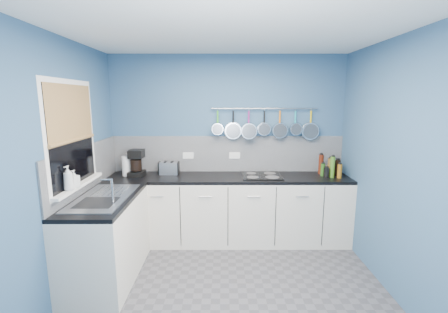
{
  "coord_description": "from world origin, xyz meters",
  "views": [
    {
      "loc": [
        -0.06,
        -2.78,
        1.91
      ],
      "look_at": [
        -0.05,
        0.75,
        1.25
      ],
      "focal_mm": 24.77,
      "sensor_mm": 36.0,
      "label": 1
    }
  ],
  "objects_px": {
    "coffee_maker": "(136,163)",
    "canister": "(174,169)",
    "soap_bottle_b": "(74,179)",
    "paper_towel": "(127,166)",
    "soap_bottle_a": "(68,178)",
    "toaster": "(169,168)",
    "hob": "(261,176)"
  },
  "relations": [
    {
      "from": "coffee_maker",
      "to": "canister",
      "type": "relative_size",
      "value": 2.61
    },
    {
      "from": "soap_bottle_b",
      "to": "coffee_maker",
      "type": "bearing_deg",
      "value": 73.03
    },
    {
      "from": "paper_towel",
      "to": "coffee_maker",
      "type": "distance_m",
      "value": 0.14
    },
    {
      "from": "soap_bottle_a",
      "to": "toaster",
      "type": "distance_m",
      "value": 1.47
    },
    {
      "from": "soap_bottle_a",
      "to": "toaster",
      "type": "height_order",
      "value": "soap_bottle_a"
    },
    {
      "from": "soap_bottle_b",
      "to": "paper_towel",
      "type": "distance_m",
      "value": 1.08
    },
    {
      "from": "paper_towel",
      "to": "hob",
      "type": "bearing_deg",
      "value": -0.86
    },
    {
      "from": "soap_bottle_b",
      "to": "canister",
      "type": "height_order",
      "value": "soap_bottle_b"
    },
    {
      "from": "toaster",
      "to": "hob",
      "type": "distance_m",
      "value": 1.26
    },
    {
      "from": "soap_bottle_a",
      "to": "hob",
      "type": "bearing_deg",
      "value": 29.98
    },
    {
      "from": "soap_bottle_a",
      "to": "soap_bottle_b",
      "type": "height_order",
      "value": "soap_bottle_a"
    },
    {
      "from": "soap_bottle_a",
      "to": "hob",
      "type": "height_order",
      "value": "soap_bottle_a"
    },
    {
      "from": "soap_bottle_b",
      "to": "toaster",
      "type": "distance_m",
      "value": 1.37
    },
    {
      "from": "coffee_maker",
      "to": "paper_towel",
      "type": "bearing_deg",
      "value": 177.92
    },
    {
      "from": "coffee_maker",
      "to": "toaster",
      "type": "xyz_separation_m",
      "value": [
        0.41,
        0.1,
        -0.09
      ]
    },
    {
      "from": "paper_towel",
      "to": "coffee_maker",
      "type": "bearing_deg",
      "value": -3.6
    },
    {
      "from": "paper_towel",
      "to": "coffee_maker",
      "type": "height_order",
      "value": "coffee_maker"
    },
    {
      "from": "paper_towel",
      "to": "canister",
      "type": "bearing_deg",
      "value": 8.85
    },
    {
      "from": "paper_towel",
      "to": "hob",
      "type": "xyz_separation_m",
      "value": [
        1.79,
        -0.03,
        -0.13
      ]
    },
    {
      "from": "coffee_maker",
      "to": "canister",
      "type": "height_order",
      "value": "coffee_maker"
    },
    {
      "from": "soap_bottle_a",
      "to": "canister",
      "type": "xyz_separation_m",
      "value": [
        0.8,
        1.26,
        -0.2
      ]
    },
    {
      "from": "soap_bottle_b",
      "to": "canister",
      "type": "xyz_separation_m",
      "value": [
        0.8,
        1.15,
        -0.17
      ]
    },
    {
      "from": "soap_bottle_a",
      "to": "toaster",
      "type": "xyz_separation_m",
      "value": [
        0.73,
        1.26,
        -0.19
      ]
    },
    {
      "from": "soap_bottle_b",
      "to": "toaster",
      "type": "bearing_deg",
      "value": 57.52
    },
    {
      "from": "coffee_maker",
      "to": "hob",
      "type": "relative_size",
      "value": 0.67
    },
    {
      "from": "coffee_maker",
      "to": "hob",
      "type": "height_order",
      "value": "coffee_maker"
    },
    {
      "from": "paper_towel",
      "to": "toaster",
      "type": "relative_size",
      "value": 1.02
    },
    {
      "from": "soap_bottle_a",
      "to": "coffee_maker",
      "type": "distance_m",
      "value": 1.21
    },
    {
      "from": "canister",
      "to": "paper_towel",
      "type": "bearing_deg",
      "value": -171.15
    },
    {
      "from": "soap_bottle_a",
      "to": "soap_bottle_b",
      "type": "xyz_separation_m",
      "value": [
        0.0,
        0.11,
        -0.03
      ]
    },
    {
      "from": "toaster",
      "to": "hob",
      "type": "bearing_deg",
      "value": -2.11
    },
    {
      "from": "soap_bottle_a",
      "to": "soap_bottle_b",
      "type": "bearing_deg",
      "value": 90.0
    }
  ]
}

